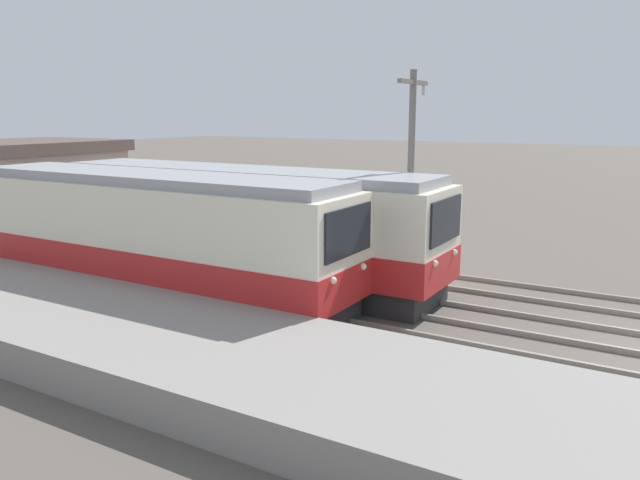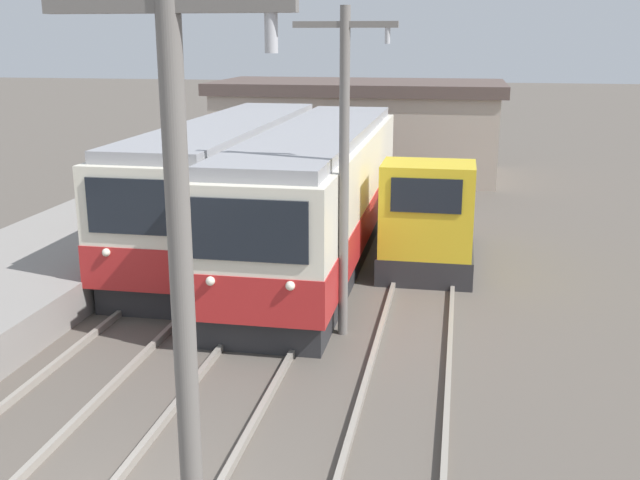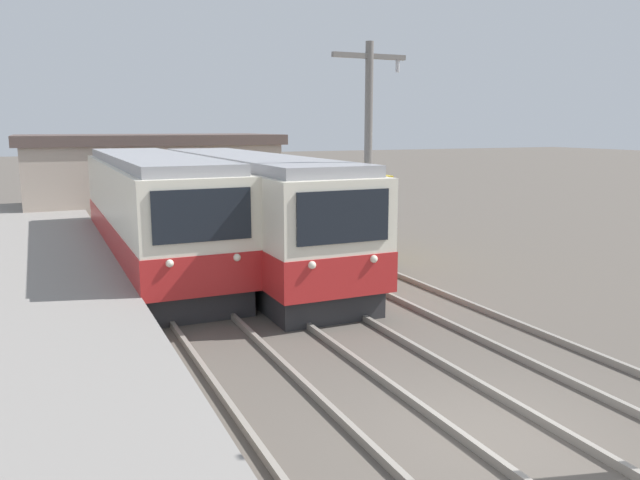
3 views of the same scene
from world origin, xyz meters
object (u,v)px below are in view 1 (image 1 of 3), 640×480
object	(u,v)px
commuter_train_center	(240,229)
shunting_locomotive	(285,228)
catenary_mast_mid	(411,174)
commuter_train_left	(154,240)

from	to	relation	value
commuter_train_center	shunting_locomotive	bearing A→B (deg)	5.66
shunting_locomotive	catenary_mast_mid	world-z (taller)	catenary_mast_mid
commuter_train_left	shunting_locomotive	size ratio (longest dim) A/B	2.42
shunting_locomotive	commuter_train_center	bearing A→B (deg)	-174.34
commuter_train_left	commuter_train_center	world-z (taller)	commuter_train_left
commuter_train_left	catenary_mast_mid	xyz separation A→B (m)	(4.31, -6.20, 1.89)
commuter_train_left	commuter_train_center	xyz separation A→B (m)	(2.80, -1.01, -0.01)
catenary_mast_mid	shunting_locomotive	bearing A→B (deg)	74.79
shunting_locomotive	catenary_mast_mid	distance (m)	6.17
commuter_train_left	commuter_train_center	bearing A→B (deg)	-19.81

